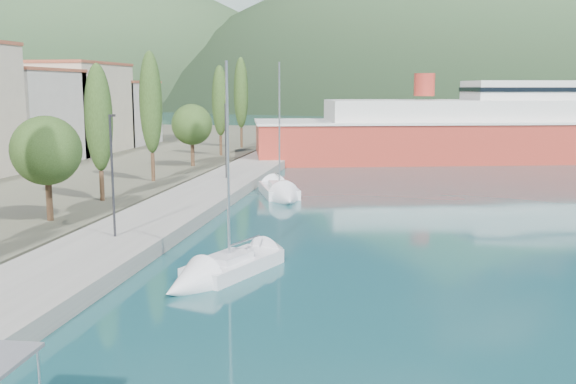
# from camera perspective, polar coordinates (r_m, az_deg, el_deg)

# --- Properties ---
(ground) EXTENTS (1400.00, 1400.00, 0.00)m
(ground) POSITION_cam_1_polar(r_m,az_deg,el_deg) (134.44, 7.68, 5.73)
(ground) COLOR #194B4F
(quay) EXTENTS (5.00, 88.00, 0.80)m
(quay) POSITION_cam_1_polar(r_m,az_deg,el_deg) (43.12, -9.14, -1.20)
(quay) COLOR gray
(quay) RESTS_ON ground
(hills_far) EXTENTS (1480.00, 900.00, 180.00)m
(hills_far) POSITION_cam_1_polar(r_m,az_deg,el_deg) (650.52, 22.29, 14.73)
(hills_far) COLOR slate
(hills_far) RESTS_ON ground
(hills_near) EXTENTS (1010.00, 520.00, 115.00)m
(hills_near) POSITION_cam_1_polar(r_m,az_deg,el_deg) (399.80, 23.94, 14.41)
(hills_near) COLOR #365131
(hills_near) RESTS_ON ground
(tree_row) EXTENTS (3.88, 63.25, 11.14)m
(tree_row) POSITION_cam_1_polar(r_m,az_deg,el_deg) (50.35, -12.94, 6.44)
(tree_row) COLOR #47301E
(tree_row) RESTS_ON land_strip
(lamp_posts) EXTENTS (0.15, 45.78, 6.06)m
(lamp_posts) POSITION_cam_1_polar(r_m,az_deg,el_deg) (31.90, -16.04, 1.58)
(lamp_posts) COLOR #2D2D33
(lamp_posts) RESTS_ON quay
(sailboat_near) EXTENTS (4.55, 7.30, 10.10)m
(sailboat_near) POSITION_cam_1_polar(r_m,az_deg,el_deg) (27.59, -6.94, -7.39)
(sailboat_near) COLOR silver
(sailboat_near) RESTS_ON ground
(sailboat_mid) EXTENTS (4.79, 7.81, 10.94)m
(sailboat_mid) POSITION_cam_1_polar(r_m,az_deg,el_deg) (47.32, -0.46, -0.27)
(sailboat_mid) COLOR silver
(sailboat_mid) RESTS_ON ground
(ferry) EXTENTS (52.51, 23.03, 10.21)m
(ferry) POSITION_cam_1_polar(r_m,az_deg,el_deg) (75.75, 17.21, 5.05)
(ferry) COLOR #B03326
(ferry) RESTS_ON ground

